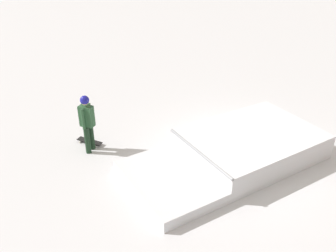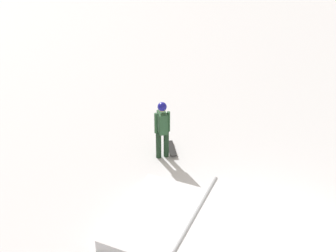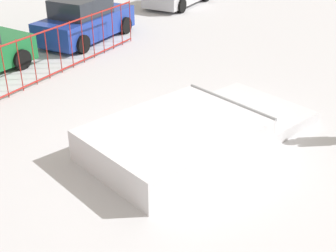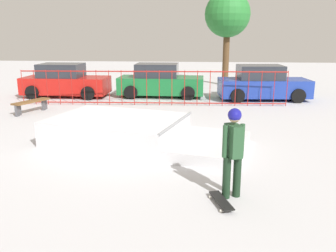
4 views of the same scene
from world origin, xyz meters
name	(u,v)px [view 2 (image 2 of 4)]	position (x,y,z in m)	size (l,w,h in m)	color
skate_ramp	(255,243)	(0.08, -0.03, 0.32)	(5.90, 3.94, 0.74)	silver
skater	(162,126)	(2.58, -3.35, 1.01)	(0.41, 0.44, 1.73)	black
skateboard	(171,148)	(2.37, -3.69, 0.08)	(0.44, 0.82, 0.09)	black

